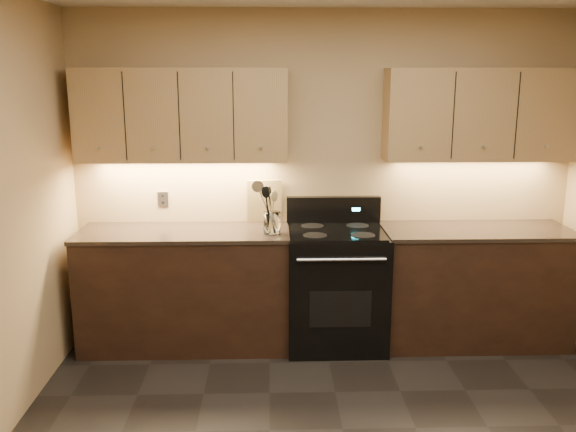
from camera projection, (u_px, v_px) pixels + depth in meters
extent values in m
cube|color=tan|center=(324.00, 176.00, 4.92)|extent=(4.00, 0.04, 2.60)
cube|color=black|center=(186.00, 290.00, 4.78)|extent=(1.60, 0.60, 0.90)
cube|color=#3B2D25|center=(184.00, 233.00, 4.68)|extent=(1.62, 0.62, 0.03)
cube|color=black|center=(473.00, 287.00, 4.85)|extent=(1.44, 0.60, 0.90)
cube|color=#3B2D25|center=(477.00, 231.00, 4.74)|extent=(1.46, 0.62, 0.03)
cube|color=black|center=(336.00, 288.00, 4.79)|extent=(0.76, 0.65, 0.92)
cube|color=black|center=(337.00, 231.00, 4.69)|extent=(0.70, 0.60, 0.01)
cube|color=black|center=(333.00, 210.00, 4.94)|extent=(0.76, 0.07, 0.22)
cube|color=#19E5F2|center=(356.00, 209.00, 4.91)|extent=(0.06, 0.00, 0.03)
cylinder|color=silver|center=(342.00, 260.00, 4.38)|extent=(0.65, 0.02, 0.02)
cube|color=black|center=(340.00, 309.00, 4.48)|extent=(0.46, 0.00, 0.28)
cylinder|color=black|center=(315.00, 235.00, 4.53)|extent=(0.18, 0.18, 0.00)
cylinder|color=black|center=(363.00, 235.00, 4.54)|extent=(0.18, 0.18, 0.00)
cylinder|color=black|center=(312.00, 226.00, 4.83)|extent=(0.18, 0.18, 0.00)
cylinder|color=black|center=(357.00, 225.00, 4.84)|extent=(0.18, 0.18, 0.00)
cube|color=#A58352|center=(182.00, 115.00, 4.63)|extent=(1.60, 0.30, 0.70)
cube|color=#A58352|center=(479.00, 115.00, 4.69)|extent=(1.44, 0.30, 0.70)
cube|color=#B2B5BA|center=(163.00, 199.00, 4.92)|extent=(0.08, 0.01, 0.12)
cylinder|color=white|center=(272.00, 223.00, 4.59)|extent=(0.16, 0.16, 0.16)
cylinder|color=white|center=(272.00, 232.00, 4.61)|extent=(0.13, 0.13, 0.02)
cube|color=tan|center=(264.00, 201.00, 4.92)|extent=(0.28, 0.09, 0.35)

